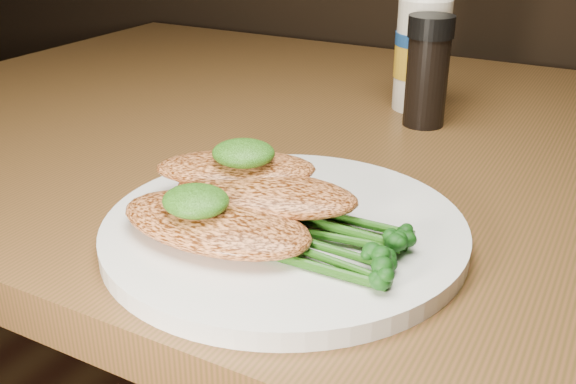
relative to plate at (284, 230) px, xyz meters
The scene contains 9 objects.
plate is the anchor object (origin of this frame).
chicken_front 0.06m from the plate, 123.91° to the right, with size 0.15×0.08×0.02m, color #E58549.
chicken_mid 0.03m from the plate, behind, with size 0.14×0.07×0.02m, color #E58549.
chicken_back 0.07m from the plate, 162.76° to the left, with size 0.13×0.06×0.02m, color #E58549.
pesto_front 0.08m from the plate, 127.35° to the right, with size 0.05×0.05×0.02m, color #163708.
pesto_back 0.07m from the plate, 163.55° to the left, with size 0.05×0.05×0.02m, color #163708.
broccolini_bundle 0.06m from the plate, 21.01° to the right, with size 0.14×0.10×0.02m, color #1D4E11, non-canonical shape.
mayo_bottle 0.37m from the plate, 92.64° to the left, with size 0.06×0.06×0.18m, color #F0E6CC, non-canonical shape.
pepper_grinder 0.31m from the plate, 88.40° to the left, with size 0.05×0.05×0.12m, color black, non-canonical shape.
Camera 1 is at (0.27, 0.41, 0.99)m, focal length 41.25 mm.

